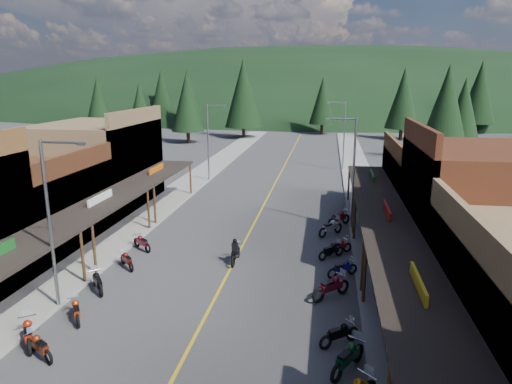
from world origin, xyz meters
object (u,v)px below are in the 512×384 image
at_px(streetlight_3, 343,133).
at_px(pine_2, 243,93).
at_px(pine_5, 480,92).
at_px(bike_west_4, 28,332).
at_px(shop_west_3, 99,165).
at_px(streetlight_2, 352,168).
at_px(pine_1, 188,95).
at_px(pine_9, 463,109).
at_px(bike_east_11, 339,217).
at_px(rider_on_bike, 236,253).
at_px(streetlight_1, 209,139).
at_px(pine_0, 98,100).
at_px(pine_11, 446,106).
at_px(bike_east_5, 339,333).
at_px(pedestrian_east_b, 361,191).
at_px(pine_7, 162,94).
at_px(bike_east_4, 348,357).
at_px(bike_east_7, 343,267).
at_px(bike_east_10, 331,227).
at_px(shop_east_3, 440,188).
at_px(bike_east_6, 331,286).
at_px(bike_west_7, 127,259).
at_px(bike_east_8, 331,250).
at_px(bike_west_3, 39,345).
at_px(pedestrian_east_a, 389,299).
at_px(shop_east_2, 483,211).
at_px(bike_west_6, 97,281).
at_px(bike_west_8, 142,242).
at_px(bike_west_5, 76,310).
at_px(pine_3, 323,100).
at_px(bike_east_9, 338,246).
at_px(shop_west_2, 28,207).
at_px(streetlight_0, 52,218).

relative_size(streetlight_3, pine_2, 0.57).
height_order(pine_5, bike_west_4, pine_5).
relative_size(shop_west_3, streetlight_2, 1.36).
relative_size(pine_1, pine_9, 1.16).
relative_size(bike_east_11, rider_on_bike, 1.10).
relative_size(streetlight_1, pine_0, 0.73).
height_order(pine_11, bike_east_5, pine_11).
relative_size(pine_11, pedestrian_east_b, 6.56).
distance_m(streetlight_2, pine_2, 52.91).
distance_m(pine_7, bike_east_4, 93.31).
bearing_deg(streetlight_2, pine_9, 65.26).
distance_m(streetlight_2, pine_1, 69.35).
relative_size(bike_east_7, bike_east_10, 0.83).
bearing_deg(bike_west_4, shop_east_3, 8.91).
height_order(bike_east_4, bike_east_6, bike_east_6).
height_order(bike_west_7, bike_east_4, bike_east_4).
bearing_deg(bike_east_8, bike_west_3, -86.28).
relative_size(shop_west_3, pine_2, 0.78).
height_order(pedestrian_east_a, pedestrian_east_b, pedestrian_east_a).
height_order(shop_east_2, bike_west_4, shop_east_2).
relative_size(pine_2, bike_west_6, 7.03).
xyz_separation_m(pine_0, pine_7, (8.00, 14.00, 0.75)).
relative_size(pine_9, bike_west_7, 5.82).
relative_size(bike_west_3, pedestrian_east_b, 1.01).
height_order(streetlight_3, bike_west_8, streetlight_3).
bearing_deg(bike_west_5, shop_east_3, 8.64).
xyz_separation_m(shop_west_3, pine_9, (37.78, 33.70, 2.86)).
relative_size(shop_east_2, bike_west_3, 5.73).
bearing_deg(pedestrian_east_a, pine_3, -164.55).
height_order(pine_7, bike_west_6, pine_7).
relative_size(streetlight_2, bike_east_9, 4.23).
bearing_deg(pedestrian_east_b, pine_7, -62.29).
bearing_deg(pine_11, pedestrian_east_a, -105.43).
xyz_separation_m(shop_west_3, shop_east_3, (27.54, 0.00, -0.99)).
bearing_deg(bike_east_9, pine_3, 147.44).
xyz_separation_m(pine_0, pine_3, (44.00, 4.00, 0.00)).
relative_size(shop_west_2, bike_west_3, 5.73).
xyz_separation_m(shop_east_2, streetlight_2, (-6.83, 6.30, 0.94)).
distance_m(pine_5, pine_7, 66.13).
bearing_deg(shop_west_2, pine_2, 86.19).
xyz_separation_m(shop_west_3, pine_11, (33.78, 26.70, 3.67)).
bearing_deg(pine_9, streetlight_2, -114.74).
bearing_deg(pedestrian_east_b, streetlight_0, 48.70).
relative_size(streetlight_0, pine_5, 0.57).
bearing_deg(bike_east_9, shop_west_2, -120.80).
relative_size(pine_1, bike_east_8, 6.54).
bearing_deg(bike_west_4, pine_2, 56.68).
distance_m(shop_west_2, bike_east_10, 20.04).
bearing_deg(pine_5, bike_east_6, -110.69).
distance_m(pine_11, bike_west_5, 52.18).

